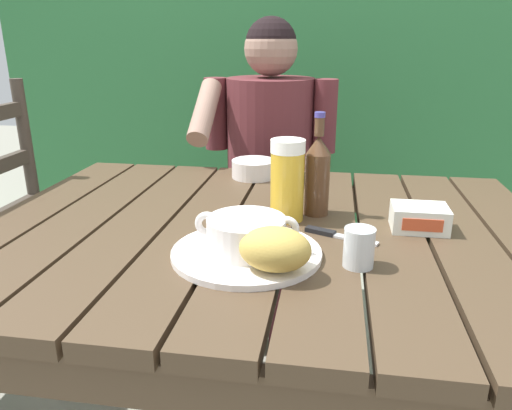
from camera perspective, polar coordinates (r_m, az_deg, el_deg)
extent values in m
cube|color=#463424|center=(1.31, -24.90, -1.41)|extent=(0.13, 0.98, 0.04)
cube|color=#463424|center=(1.24, -19.38, -1.84)|extent=(0.13, 0.98, 0.04)
cube|color=#463424|center=(1.18, -13.22, -2.29)|extent=(0.13, 0.98, 0.04)
cube|color=#463424|center=(1.14, -6.49, -2.75)|extent=(0.13, 0.98, 0.04)
cube|color=#463424|center=(1.11, 0.69, -3.20)|extent=(0.13, 0.98, 0.04)
cube|color=#463424|center=(1.10, 8.13, -3.61)|extent=(0.13, 0.98, 0.04)
cube|color=#463424|center=(1.11, 15.58, -3.97)|extent=(0.13, 0.98, 0.04)
cube|color=#463424|center=(1.13, 22.81, -4.25)|extent=(0.13, 0.98, 0.04)
cube|color=#463424|center=(0.75, -4.85, -20.66)|extent=(1.24, 0.03, 0.08)
cube|color=#463424|center=(1.55, 3.16, 1.12)|extent=(1.24, 0.03, 0.08)
cube|color=#463424|center=(1.82, -16.36, -7.33)|extent=(0.06, 0.06, 0.69)
cube|color=#463424|center=(1.72, 23.55, -9.84)|extent=(0.06, 0.06, 0.69)
cube|color=#2E6D3B|center=(2.81, 6.24, 14.94)|extent=(3.24, 0.60, 1.87)
cylinder|color=#4C3823|center=(3.07, -7.62, 18.62)|extent=(0.10, 0.10, 2.24)
cylinder|color=#442F1F|center=(1.90, 7.20, -9.50)|extent=(0.04, 0.04, 0.46)
cylinder|color=#442F1F|center=(1.95, -4.90, -8.64)|extent=(0.04, 0.04, 0.46)
cylinder|color=#442F1F|center=(2.28, 7.62, -4.48)|extent=(0.04, 0.04, 0.46)
cylinder|color=#442F1F|center=(2.32, -2.42, -3.89)|extent=(0.04, 0.04, 0.46)
cube|color=#442F1F|center=(2.01, 1.95, -0.27)|extent=(0.44, 0.46, 0.02)
cylinder|color=#442F1F|center=(2.14, 8.18, 7.45)|extent=(0.04, 0.04, 0.50)
cylinder|color=#442F1F|center=(2.18, -2.59, 7.85)|extent=(0.04, 0.04, 0.50)
cube|color=#442F1F|center=(2.16, 2.71, 5.72)|extent=(0.40, 0.02, 0.04)
cube|color=#442F1F|center=(2.14, 2.76, 9.01)|extent=(0.40, 0.02, 0.04)
cube|color=#442F1F|center=(2.12, 2.82, 12.36)|extent=(0.40, 0.02, 0.04)
cylinder|color=#5B262B|center=(1.83, 3.35, -10.70)|extent=(0.11, 0.11, 0.45)
cylinder|color=#5B262B|center=(1.80, 3.85, -1.20)|extent=(0.13, 0.40, 0.13)
cylinder|color=#5B262B|center=(1.85, -1.98, -10.30)|extent=(0.11, 0.11, 0.45)
cylinder|color=#5B262B|center=(1.82, -1.48, -0.91)|extent=(0.13, 0.40, 0.13)
cylinder|color=#5B262B|center=(1.84, 1.66, 7.13)|extent=(0.32, 0.32, 0.48)
sphere|color=#937160|center=(1.80, 1.76, 17.86)|extent=(0.19, 0.19, 0.19)
sphere|color=black|center=(1.80, 1.77, 18.46)|extent=(0.18, 0.18, 0.18)
cylinder|color=#5B262B|center=(1.78, 8.10, 10.26)|extent=(0.08, 0.08, 0.26)
cylinder|color=#5B262B|center=(1.83, -4.71, 10.62)|extent=(0.08, 0.08, 0.26)
cylinder|color=#937160|center=(1.68, -6.04, 10.83)|extent=(0.07, 0.25, 0.21)
cylinder|color=#3C332A|center=(1.84, -22.72, -11.99)|extent=(0.04, 0.04, 0.45)
cylinder|color=#3C332A|center=(1.65, -24.93, 3.43)|extent=(0.04, 0.04, 0.57)
cylinder|color=white|center=(0.95, -1.12, -5.60)|extent=(0.29, 0.29, 0.01)
cylinder|color=white|center=(0.93, -1.14, -3.44)|extent=(0.15, 0.15, 0.07)
cylinder|color=#C77128|center=(0.93, -1.14, -2.62)|extent=(0.13, 0.13, 0.01)
torus|color=white|center=(0.94, -5.72, -2.23)|extent=(0.05, 0.01, 0.05)
torus|color=white|center=(0.92, 3.56, -2.78)|extent=(0.05, 0.01, 0.05)
ellipsoid|color=tan|center=(0.85, 2.24, -5.19)|extent=(0.14, 0.11, 0.08)
cylinder|color=gold|center=(1.11, 3.67, 2.18)|extent=(0.08, 0.08, 0.16)
cylinder|color=white|center=(1.09, 3.77, 6.92)|extent=(0.08, 0.08, 0.03)
cylinder|color=#50331F|center=(1.16, 7.17, 2.41)|extent=(0.06, 0.06, 0.15)
cone|color=#50331F|center=(1.13, 7.36, 6.99)|extent=(0.06, 0.06, 0.04)
cylinder|color=#50331F|center=(1.12, 7.46, 9.10)|extent=(0.02, 0.02, 0.04)
cylinder|color=#453C96|center=(1.12, 7.51, 10.47)|extent=(0.02, 0.02, 0.01)
cylinder|color=silver|center=(0.91, 11.99, -4.90)|extent=(0.06, 0.06, 0.07)
cube|color=white|center=(1.12, 18.60, -1.43)|extent=(0.12, 0.09, 0.05)
cube|color=#CE4D2A|center=(1.08, 18.96, -2.27)|extent=(0.08, 0.00, 0.03)
cube|color=silver|center=(1.04, 10.87, -3.85)|extent=(0.12, 0.06, 0.00)
cube|color=black|center=(1.06, 7.55, -3.06)|extent=(0.07, 0.04, 0.01)
cylinder|color=white|center=(1.47, -0.26, 4.29)|extent=(0.13, 0.13, 0.05)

